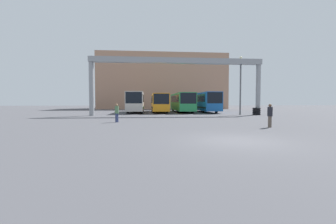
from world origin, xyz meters
name	(u,v)px	position (x,y,z in m)	size (l,w,h in m)	color
ground_plane	(237,141)	(0.00, 0.00, 0.00)	(200.00, 200.00, 0.00)	#47474C
building_backdrop	(162,83)	(0.00, 49.97, 6.84)	(31.97, 12.00, 13.69)	tan
overhead_gantry	(178,69)	(0.00, 19.34, 6.02)	(22.37, 0.80, 7.40)	gray
bus_slot_0	(136,101)	(-5.82, 27.61, 1.87)	(2.53, 10.93, 3.25)	beige
bus_slot_1	(159,102)	(-1.94, 28.11, 1.74)	(2.47, 11.93, 3.01)	orange
bus_slot_2	(182,101)	(1.94, 28.32, 1.82)	(2.57, 12.36, 3.15)	#268C4C
bus_slot_3	(204,101)	(5.82, 28.24, 1.88)	(2.51, 12.18, 3.26)	#1959A5
pedestrian_near_center	(270,115)	(4.35, 4.93, 0.85)	(0.33, 0.33, 1.60)	brown
pedestrian_mid_right	(117,112)	(-6.54, 9.83, 0.84)	(0.33, 0.33, 1.58)	navy
tire_stack	(256,111)	(10.51, 18.95, 0.48)	(1.04, 1.04, 0.96)	black
lamp_post	(240,83)	(8.43, 19.37, 4.25)	(0.36, 0.36, 7.77)	#595B60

